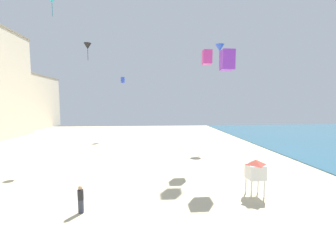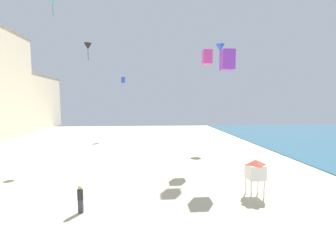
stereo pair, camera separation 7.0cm
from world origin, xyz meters
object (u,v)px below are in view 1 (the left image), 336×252
(kite_magenta_box, at_px, (207,57))
(kite_purple_box, at_px, (227,60))
(lifeguard_stand, at_px, (255,170))
(kite_black_delta, at_px, (88,46))
(kite_blue_box, at_px, (123,80))
(kite_flyer, at_px, (81,198))
(kite_blue_delta, at_px, (220,48))

(kite_magenta_box, bearing_deg, kite_purple_box, -83.41)
(lifeguard_stand, relative_size, kite_black_delta, 1.35)
(kite_blue_box, relative_size, kite_purple_box, 0.59)
(kite_flyer, distance_m, kite_blue_box, 31.15)
(kite_magenta_box, height_order, kite_blue_delta, kite_blue_delta)
(kite_blue_delta, bearing_deg, kite_purple_box, -104.47)
(lifeguard_stand, relative_size, kite_purple_box, 1.49)
(kite_magenta_box, distance_m, kite_purple_box, 5.12)
(kite_blue_box, distance_m, kite_blue_delta, 17.89)
(lifeguard_stand, relative_size, kite_blue_delta, 0.86)
(kite_flyer, xyz_separation_m, kite_magenta_box, (10.26, 11.75, 10.44))
(kite_blue_box, bearing_deg, kite_black_delta, -97.46)
(kite_blue_box, height_order, kite_purple_box, kite_blue_box)
(kite_flyer, relative_size, kite_magenta_box, 1.11)
(kite_flyer, height_order, kite_black_delta, kite_black_delta)
(kite_blue_delta, bearing_deg, kite_flyer, -123.92)
(lifeguard_stand, xyz_separation_m, kite_black_delta, (-14.19, 12.34, 10.96))
(kite_magenta_box, bearing_deg, kite_black_delta, 170.38)
(kite_magenta_box, bearing_deg, lifeguard_stand, -84.33)
(lifeguard_stand, xyz_separation_m, kite_magenta_box, (-1.00, 10.10, 9.52))
(kite_blue_box, bearing_deg, kite_magenta_box, -58.03)
(kite_blue_delta, distance_m, kite_purple_box, 16.26)
(kite_flyer, relative_size, kite_blue_box, 1.62)
(kite_magenta_box, distance_m, kite_blue_delta, 11.61)
(kite_blue_box, bearing_deg, kite_flyer, -88.30)
(lifeguard_stand, distance_m, kite_purple_box, 9.79)
(kite_magenta_box, height_order, kite_purple_box, kite_magenta_box)
(kite_black_delta, bearing_deg, kite_blue_box, 82.54)
(kite_blue_box, height_order, kite_black_delta, kite_black_delta)
(kite_flyer, bearing_deg, kite_blue_delta, 94.50)
(kite_blue_box, xyz_separation_m, kite_magenta_box, (11.14, -17.85, 0.74))
(kite_magenta_box, relative_size, kite_purple_box, 0.86)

